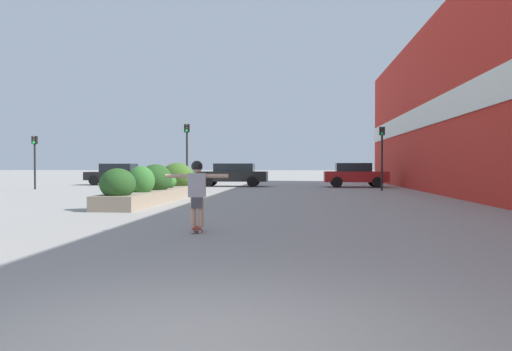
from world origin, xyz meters
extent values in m
plane|color=gray|center=(0.00, 0.00, 0.00)|extent=(300.00, 300.00, 0.00)
cube|color=red|center=(7.59, 18.22, 4.37)|extent=(0.60, 44.83, 8.74)
cube|color=silver|center=(7.25, 22.32, 3.99)|extent=(0.06, 36.64, 1.20)
cube|color=gray|center=(-4.70, 15.86, 0.23)|extent=(1.34, 10.79, 0.46)
ellipsoid|color=#234C1E|center=(-4.70, 11.16, 0.82)|extent=(1.11, 1.00, 0.94)
ellipsoid|color=#33702D|center=(-4.63, 13.16, 0.85)|extent=(0.97, 0.82, 1.02)
ellipsoid|color=#234C1E|center=(-4.62, 14.90, 0.87)|extent=(1.24, 1.36, 1.10)
ellipsoid|color=#33702D|center=(-4.74, 16.53, 0.71)|extent=(1.00, 0.88, 0.66)
ellipsoid|color=#3D6623|center=(-4.71, 18.58, 0.91)|extent=(1.43, 1.22, 1.18)
ellipsoid|color=#286028|center=(-4.71, 20.39, 0.78)|extent=(1.11, 1.15, 0.84)
cube|color=maroon|center=(-1.24, 6.45, 0.09)|extent=(0.23, 0.59, 0.01)
cylinder|color=beige|center=(-1.34, 6.64, 0.03)|extent=(0.05, 0.06, 0.06)
cylinder|color=beige|center=(-1.20, 6.66, 0.03)|extent=(0.05, 0.06, 0.06)
cylinder|color=beige|center=(-1.29, 6.24, 0.03)|extent=(0.05, 0.06, 0.06)
cylinder|color=beige|center=(-1.15, 6.26, 0.03)|extent=(0.05, 0.06, 0.06)
cylinder|color=tan|center=(-1.32, 6.44, 0.41)|extent=(0.13, 0.13, 0.63)
cylinder|color=tan|center=(-1.17, 6.46, 0.41)|extent=(0.13, 0.13, 0.63)
cube|color=#4C4C51|center=(-1.24, 6.45, 0.61)|extent=(0.25, 0.21, 0.23)
cube|color=#B2B2B7|center=(-1.24, 6.45, 0.97)|extent=(0.37, 0.22, 0.49)
cylinder|color=tan|center=(-1.65, 6.40, 1.15)|extent=(0.47, 0.14, 0.08)
cylinder|color=tan|center=(-0.84, 6.50, 1.15)|extent=(0.47, 0.14, 0.08)
sphere|color=tan|center=(-1.24, 6.45, 1.32)|extent=(0.20, 0.20, 0.20)
sphere|color=black|center=(-1.24, 6.45, 1.35)|extent=(0.23, 0.23, 0.23)
cube|color=black|center=(-12.19, 30.79, 0.64)|extent=(4.09, 1.94, 0.57)
cube|color=black|center=(-12.02, 30.79, 1.22)|extent=(2.25, 1.71, 0.59)
cylinder|color=black|center=(-13.45, 29.87, 0.36)|extent=(0.72, 0.22, 0.72)
cylinder|color=black|center=(-13.45, 31.72, 0.36)|extent=(0.72, 0.22, 0.72)
cylinder|color=black|center=(-10.92, 29.87, 0.36)|extent=(0.72, 0.22, 0.72)
cylinder|color=black|center=(-10.92, 31.72, 0.36)|extent=(0.72, 0.22, 0.72)
cylinder|color=black|center=(12.95, 28.39, 0.30)|extent=(0.60, 0.22, 0.60)
cylinder|color=black|center=(12.95, 26.59, 0.30)|extent=(0.60, 0.22, 0.60)
cube|color=black|center=(-3.70, 29.19, 0.66)|extent=(4.71, 1.83, 0.65)
cube|color=black|center=(-3.51, 29.19, 1.25)|extent=(2.59, 1.61, 0.53)
cylinder|color=black|center=(-5.16, 28.32, 0.34)|extent=(0.67, 0.22, 0.67)
cylinder|color=black|center=(-5.16, 30.07, 0.34)|extent=(0.67, 0.22, 0.67)
cylinder|color=black|center=(-2.24, 28.32, 0.34)|extent=(0.67, 0.22, 0.67)
cylinder|color=black|center=(-2.24, 30.07, 0.34)|extent=(0.67, 0.22, 0.67)
cube|color=maroon|center=(4.37, 28.72, 0.67)|extent=(3.99, 1.81, 0.67)
cube|color=black|center=(4.21, 28.72, 1.27)|extent=(2.19, 1.59, 0.54)
cylinder|color=black|center=(5.61, 29.58, 0.34)|extent=(0.68, 0.22, 0.68)
cylinder|color=black|center=(5.61, 27.87, 0.34)|extent=(0.68, 0.22, 0.68)
cylinder|color=black|center=(3.13, 29.58, 0.34)|extent=(0.68, 0.22, 0.68)
cylinder|color=black|center=(3.13, 27.87, 0.34)|extent=(0.68, 0.22, 0.68)
cylinder|color=black|center=(-5.54, 24.10, 1.63)|extent=(0.11, 0.11, 3.26)
cube|color=black|center=(-5.54, 24.10, 3.49)|extent=(0.28, 0.20, 0.45)
sphere|color=#2D2823|center=(-5.54, 23.98, 3.64)|extent=(0.15, 0.15, 0.15)
sphere|color=#2D2823|center=(-5.54, 23.98, 3.49)|extent=(0.15, 0.15, 0.15)
sphere|color=green|center=(-5.54, 23.98, 3.34)|extent=(0.15, 0.15, 0.15)
cylinder|color=black|center=(5.29, 24.17, 1.52)|extent=(0.11, 0.11, 3.04)
cube|color=black|center=(5.29, 24.17, 3.27)|extent=(0.28, 0.20, 0.45)
sphere|color=#2D2823|center=(5.29, 24.05, 3.42)|extent=(0.15, 0.15, 0.15)
sphere|color=#2D2823|center=(5.29, 24.05, 3.27)|extent=(0.15, 0.15, 0.15)
sphere|color=green|center=(5.29, 24.05, 3.12)|extent=(0.15, 0.15, 0.15)
cylinder|color=black|center=(-14.45, 23.94, 1.31)|extent=(0.11, 0.11, 2.63)
cube|color=black|center=(-14.45, 23.94, 2.85)|extent=(0.28, 0.20, 0.45)
sphere|color=#2D2823|center=(-14.45, 23.82, 3.00)|extent=(0.15, 0.15, 0.15)
sphere|color=#2D2823|center=(-14.45, 23.82, 2.85)|extent=(0.15, 0.15, 0.15)
sphere|color=green|center=(-14.45, 23.82, 2.70)|extent=(0.15, 0.15, 0.15)
camera|label=1|loc=(0.88, -3.60, 1.36)|focal=35.00mm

